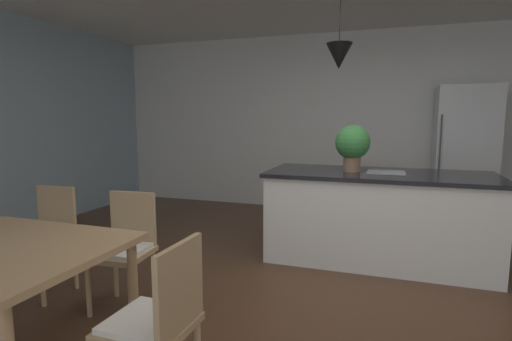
{
  "coord_description": "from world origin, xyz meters",
  "views": [
    {
      "loc": [
        0.35,
        -2.92,
        1.44
      ],
      "look_at": [
        -0.72,
        0.22,
        0.99
      ],
      "focal_mm": 27.71,
      "sensor_mm": 36.0,
      "label": 1
    }
  ],
  "objects_px": {
    "chair_far_left": "(46,236)",
    "kitchen_island": "(377,216)",
    "refrigerator": "(464,157)",
    "potted_plant_on_island": "(353,144)",
    "chair_far_right": "(125,246)",
    "chair_kitchen_end": "(157,320)"
  },
  "relations": [
    {
      "from": "kitchen_island",
      "to": "potted_plant_on_island",
      "type": "height_order",
      "value": "potted_plant_on_island"
    },
    {
      "from": "chair_far_left",
      "to": "refrigerator",
      "type": "height_order",
      "value": "refrigerator"
    },
    {
      "from": "chair_kitchen_end",
      "to": "chair_far_right",
      "type": "distance_m",
      "value": 1.22
    },
    {
      "from": "chair_kitchen_end",
      "to": "kitchen_island",
      "type": "relative_size",
      "value": 0.4
    },
    {
      "from": "chair_far_right",
      "to": "chair_far_left",
      "type": "distance_m",
      "value": 0.77
    },
    {
      "from": "refrigerator",
      "to": "potted_plant_on_island",
      "type": "height_order",
      "value": "refrigerator"
    },
    {
      "from": "chair_far_left",
      "to": "kitchen_island",
      "type": "xyz_separation_m",
      "value": [
        2.55,
        1.65,
        -0.01
      ]
    },
    {
      "from": "chair_far_right",
      "to": "potted_plant_on_island",
      "type": "relative_size",
      "value": 1.86
    },
    {
      "from": "refrigerator",
      "to": "chair_far_right",
      "type": "bearing_deg",
      "value": -129.62
    },
    {
      "from": "kitchen_island",
      "to": "refrigerator",
      "type": "relative_size",
      "value": 1.18
    },
    {
      "from": "potted_plant_on_island",
      "to": "kitchen_island",
      "type": "bearing_deg",
      "value": 0.0
    },
    {
      "from": "chair_far_left",
      "to": "kitchen_island",
      "type": "height_order",
      "value": "kitchen_island"
    },
    {
      "from": "kitchen_island",
      "to": "refrigerator",
      "type": "height_order",
      "value": "refrigerator"
    },
    {
      "from": "chair_far_left",
      "to": "refrigerator",
      "type": "relative_size",
      "value": 0.47
    },
    {
      "from": "potted_plant_on_island",
      "to": "chair_far_right",
      "type": "bearing_deg",
      "value": -132.59
    },
    {
      "from": "kitchen_island",
      "to": "refrigerator",
      "type": "distance_m",
      "value": 2.06
    },
    {
      "from": "chair_far_right",
      "to": "chair_far_left",
      "type": "bearing_deg",
      "value": 179.99
    },
    {
      "from": "chair_far_left",
      "to": "kitchen_island",
      "type": "bearing_deg",
      "value": 32.82
    },
    {
      "from": "chair_kitchen_end",
      "to": "potted_plant_on_island",
      "type": "relative_size",
      "value": 1.86
    },
    {
      "from": "chair_far_right",
      "to": "refrigerator",
      "type": "bearing_deg",
      "value": 50.38
    },
    {
      "from": "chair_far_right",
      "to": "chair_far_left",
      "type": "xyz_separation_m",
      "value": [
        -0.77,
        0.0,
        0.0
      ]
    },
    {
      "from": "chair_kitchen_end",
      "to": "kitchen_island",
      "type": "xyz_separation_m",
      "value": [
        0.93,
        2.52,
        -0.01
      ]
    }
  ]
}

